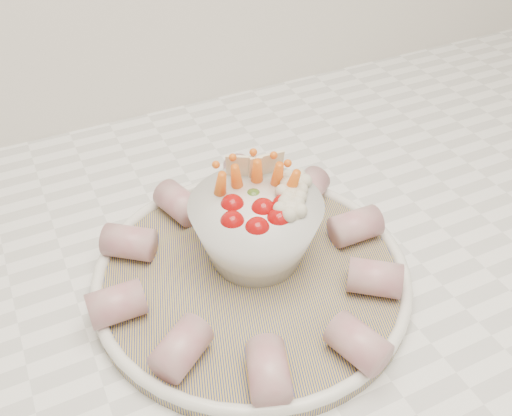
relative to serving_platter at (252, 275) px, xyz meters
name	(u,v)px	position (x,y,z in m)	size (l,w,h in m)	color
serving_platter	(252,275)	(0.00, 0.00, 0.00)	(0.40, 0.40, 0.02)	navy
veggie_bowl	(258,226)	(0.02, 0.02, 0.04)	(0.13, 0.13, 0.10)	white
cured_meat_rolls	(251,260)	(0.00, 0.00, 0.02)	(0.31, 0.32, 0.03)	#A34A59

